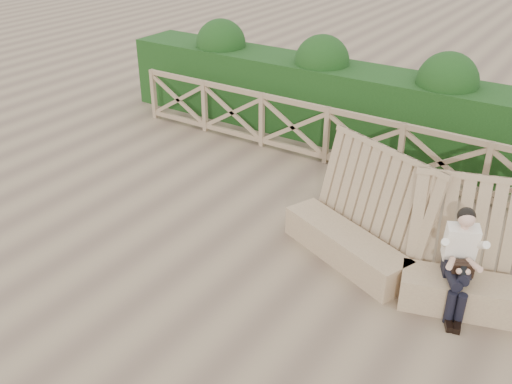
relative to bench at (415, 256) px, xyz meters
The scene contains 5 objects.
ground 2.17m from the bench, 156.05° to the right, with size 60.00×60.00×0.00m, color brown.
bench is the anchor object (origin of this frame).
woman 0.70m from the bench, 20.40° to the right, with size 0.55×0.84×1.34m.
guardrail 3.28m from the bench, 126.56° to the left, with size 10.10×0.09×1.10m.
hedge 4.32m from the bench, 117.00° to the left, with size 12.00×1.20×1.50m, color black.
Camera 1 is at (3.60, -5.36, 4.63)m, focal length 40.00 mm.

